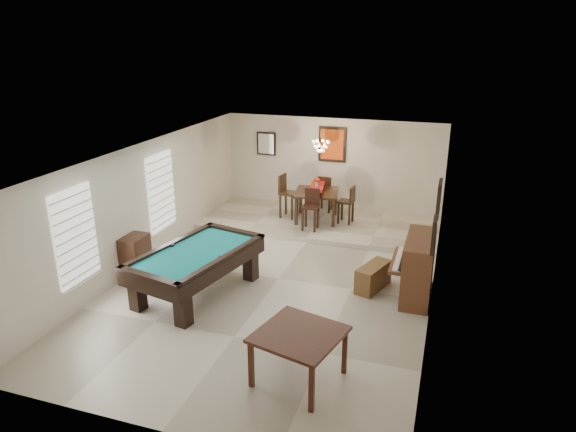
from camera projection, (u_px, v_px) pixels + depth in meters
The scene contains 25 objects.
ground_plane at pixel (279, 279), 10.47m from camera, with size 6.00×9.00×0.02m, color beige.
wall_back at pixel (332, 166), 14.06m from camera, with size 6.00×0.04×2.60m, color silver.
wall_front at pixel (153, 342), 5.99m from camera, with size 6.00×0.04×2.60m, color silver.
wall_left at pixel (145, 204), 10.90m from camera, with size 0.04×9.00×2.60m, color silver.
wall_right at pixel (437, 236), 9.15m from camera, with size 0.04×9.00×2.60m, color silver.
ceiling at pixel (278, 153), 9.59m from camera, with size 6.00×9.00×0.04m, color white.
dining_step at pixel (319, 223), 13.35m from camera, with size 6.00×2.50×0.12m, color beige.
window_left_front at pixel (75, 236), 8.89m from camera, with size 0.06×1.00×1.70m, color white.
window_left_rear at pixel (161, 192), 11.40m from camera, with size 0.06×1.00×1.70m, color white.
pool_table at pixel (197, 273), 9.73m from camera, with size 1.39×2.57×0.86m, color black, non-canonical shape.
square_table at pixel (299, 356), 7.28m from camera, with size 1.12×1.12×0.77m, color #35170D, non-canonical shape.
upright_piano at pixel (411, 267), 9.61m from camera, with size 0.79×1.42×1.18m, color brown, non-canonical shape.
piano_bench at pixel (373, 277), 9.98m from camera, with size 0.35×0.89×0.49m, color brown.
apothecary_chest at pixel (136, 257), 10.38m from camera, with size 0.40×0.60×0.89m, color black.
dining_table at pixel (316, 203), 13.28m from camera, with size 1.08×1.08×0.89m, color black, non-canonical shape.
flower_vase at pixel (317, 182), 13.09m from camera, with size 0.14×0.14×0.24m, color #9D260D, non-canonical shape.
dining_chair_south at pixel (310, 210), 12.58m from camera, with size 0.38×0.38×1.02m, color black, non-canonical shape.
dining_chair_north at pixel (326, 193), 13.96m from camera, with size 0.37×0.37×1.00m, color black, non-canonical shape.
dining_chair_west at pixel (289, 196), 13.43m from camera, with size 0.42×0.42×1.14m, color black, non-canonical shape.
dining_chair_east at pixel (346, 205), 13.06m from camera, with size 0.36×0.36×0.97m, color black, non-canonical shape.
chandelier at pixel (321, 142), 12.59m from camera, with size 0.44×0.44×0.60m, color #FFE5B2, non-canonical shape.
back_painting at pixel (332, 144), 13.82m from camera, with size 0.75×0.06×0.95m, color #D84C14.
back_mirror at pixel (266, 144), 14.41m from camera, with size 0.55×0.06×0.65m, color white.
right_picture_upper at pixel (439, 199), 9.23m from camera, with size 0.06×0.55×0.65m, color slate.
right_picture_lower at pixel (434, 235), 8.13m from camera, with size 0.06×0.45×0.55m, color gray.
Camera 1 is at (3.10, -8.91, 4.70)m, focal length 32.00 mm.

